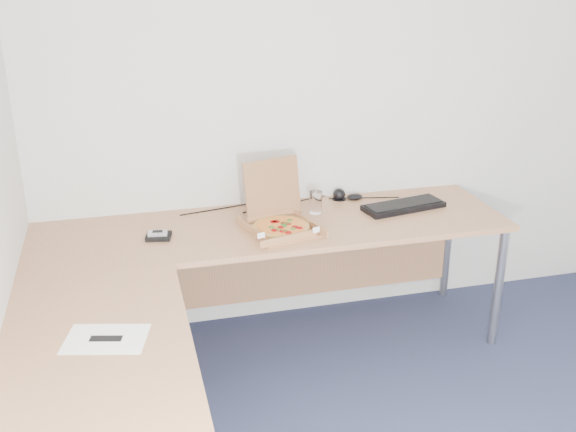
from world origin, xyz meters
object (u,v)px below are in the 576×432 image
object	(u,v)px
pizza_box	(280,223)
keyboard	(403,206)
wallet	(159,236)
drinking_glass	(316,202)
desk	(226,271)

from	to	relation	value
pizza_box	keyboard	distance (m)	0.76
keyboard	wallet	xyz separation A→B (m)	(-1.36, -0.07, -0.00)
pizza_box	wallet	distance (m)	0.62
pizza_box	drinking_glass	distance (m)	0.31
keyboard	desk	bearing A→B (deg)	-166.76
desk	pizza_box	distance (m)	0.49
pizza_box	wallet	world-z (taller)	pizza_box
keyboard	drinking_glass	bearing A→B (deg)	162.53
desk	keyboard	bearing A→B (deg)	23.48
keyboard	wallet	size ratio (longest dim) A/B	3.82
desk	drinking_glass	world-z (taller)	drinking_glass
keyboard	wallet	distance (m)	1.36
pizza_box	keyboard	size ratio (longest dim) A/B	0.81
pizza_box	drinking_glass	size ratio (longest dim) A/B	3.04
desk	drinking_glass	bearing A→B (deg)	42.13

